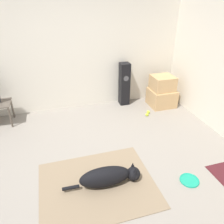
{
  "coord_description": "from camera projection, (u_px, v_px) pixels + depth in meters",
  "views": [
    {
      "loc": [
        -0.21,
        -2.34,
        2.22
      ],
      "look_at": [
        0.73,
        0.8,
        0.45
      ],
      "focal_mm": 35.0,
      "sensor_mm": 36.0,
      "label": 1
    }
  ],
  "objects": [
    {
      "name": "ground_plane",
      "position": [
        79.0,
        173.0,
        3.08
      ],
      "size": [
        12.0,
        12.0,
        0.0
      ],
      "primitive_type": "plane",
      "color": "gray"
    },
    {
      "name": "wall_back",
      "position": [
        57.0,
        49.0,
        4.24
      ],
      "size": [
        8.0,
        0.06,
        2.55
      ],
      "color": "silver",
      "rests_on": "ground_plane"
    },
    {
      "name": "area_rug",
      "position": [
        97.0,
        185.0,
        2.88
      ],
      "size": [
        1.49,
        1.22,
        0.01
      ],
      "color": "#847056",
      "rests_on": "ground_plane"
    },
    {
      "name": "dog",
      "position": [
        109.0,
        176.0,
        2.82
      ],
      "size": [
        1.03,
        0.26,
        0.28
      ],
      "color": "black",
      "rests_on": "area_rug"
    },
    {
      "name": "frisbee",
      "position": [
        189.0,
        180.0,
        2.94
      ],
      "size": [
        0.26,
        0.26,
        0.03
      ],
      "color": "#199E7A",
      "rests_on": "ground_plane"
    },
    {
      "name": "cardboard_box_lower",
      "position": [
        162.0,
        98.0,
        4.87
      ],
      "size": [
        0.54,
        0.51,
        0.37
      ],
      "color": "tan",
      "rests_on": "ground_plane"
    },
    {
      "name": "cardboard_box_upper",
      "position": [
        163.0,
        83.0,
        4.71
      ],
      "size": [
        0.46,
        0.44,
        0.31
      ],
      "color": "tan",
      "rests_on": "cardboard_box_lower"
    },
    {
      "name": "floor_speaker",
      "position": [
        124.0,
        84.0,
        4.81
      ],
      "size": [
        0.21,
        0.21,
        0.94
      ],
      "color": "black",
      "rests_on": "ground_plane"
    },
    {
      "name": "tennis_ball_by_boxes",
      "position": [
        148.0,
        112.0,
        4.6
      ],
      "size": [
        0.07,
        0.07,
        0.07
      ],
      "color": "#C6E033",
      "rests_on": "ground_plane"
    },
    {
      "name": "tennis_ball_near_speaker",
      "position": [
        147.0,
        115.0,
        4.5
      ],
      "size": [
        0.07,
        0.07,
        0.07
      ],
      "color": "#C6E033",
      "rests_on": "ground_plane"
    }
  ]
}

